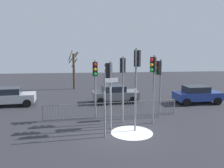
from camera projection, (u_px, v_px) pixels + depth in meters
ground_plane at (117, 132)px, 13.48m from camera, size 60.00×60.00×0.00m
traffic_light_mid_left at (153, 74)px, 14.46m from camera, size 0.44×0.49×4.24m
traffic_light_foreground_right at (159, 75)px, 15.89m from camera, size 0.55×0.37×3.92m
traffic_light_rear_right at (123, 74)px, 14.86m from camera, size 0.33×0.57×4.16m
traffic_light_rear_left at (109, 80)px, 13.74m from camera, size 0.43×0.51×3.94m
traffic_light_foreground_left at (137, 71)px, 13.33m from camera, size 0.44×0.49×4.67m
traffic_light_mid_right at (95, 76)px, 15.61m from camera, size 0.32×0.57×3.87m
direction_sign_post at (106, 102)px, 12.51m from camera, size 0.77×0.26×3.39m
pedestrian_guard_railing at (112, 110)px, 16.12m from camera, size 9.01×0.98×1.07m
car_grey_far at (115, 94)px, 20.46m from camera, size 3.92×2.17×1.47m
car_blue_mid at (197, 94)px, 20.17m from camera, size 3.90×2.12×1.47m
car_silver_trailing at (10, 96)px, 19.34m from camera, size 3.96×2.27×1.47m
bare_tree_left at (74, 69)px, 26.67m from camera, size 1.19×0.84×4.29m
snow_patch_kerb at (132, 133)px, 13.43m from camera, size 2.34×2.34×0.01m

